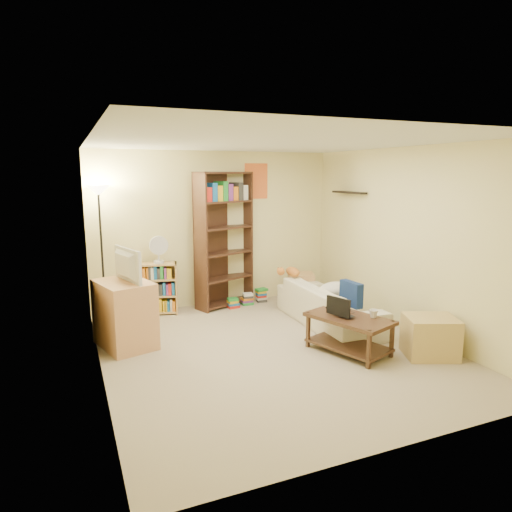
% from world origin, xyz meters
% --- Properties ---
extents(room, '(4.50, 4.54, 2.52)m').
position_xyz_m(room, '(0.00, 0.01, 1.62)').
color(room, tan).
rests_on(room, ground).
extents(sofa, '(1.96, 0.82, 0.57)m').
position_xyz_m(sofa, '(1.16, 0.59, 0.28)').
color(sofa, beige).
rests_on(sofa, ground).
extents(navy_pillow, '(0.14, 0.38, 0.33)m').
position_xyz_m(navy_pillow, '(1.25, 0.17, 0.54)').
color(navy_pillow, navy).
rests_on(navy_pillow, sofa).
extents(cream_blanket, '(0.52, 0.37, 0.22)m').
position_xyz_m(cream_blanket, '(1.30, 0.63, 0.48)').
color(cream_blanket, silver).
rests_on(cream_blanket, sofa).
extents(tabby_cat, '(0.44, 0.16, 0.15)m').
position_xyz_m(tabby_cat, '(0.92, 1.34, 0.64)').
color(tabby_cat, '#C9702A').
rests_on(tabby_cat, sofa).
extents(coffee_table, '(0.87, 1.14, 0.45)m').
position_xyz_m(coffee_table, '(0.82, -0.42, 0.29)').
color(coffee_table, '#442D1A').
rests_on(coffee_table, ground).
extents(laptop, '(0.38, 0.27, 0.03)m').
position_xyz_m(laptop, '(0.81, -0.34, 0.46)').
color(laptop, black).
rests_on(laptop, coffee_table).
extents(laptop_screen, '(0.13, 0.32, 0.22)m').
position_xyz_m(laptop_screen, '(0.68, -0.39, 0.58)').
color(laptop_screen, white).
rests_on(laptop_screen, laptop).
extents(mug, '(0.15, 0.15, 0.10)m').
position_xyz_m(mug, '(1.06, -0.57, 0.50)').
color(mug, silver).
rests_on(mug, coffee_table).
extents(tv_remote, '(0.15, 0.18, 0.02)m').
position_xyz_m(tv_remote, '(0.81, -0.07, 0.46)').
color(tv_remote, black).
rests_on(tv_remote, coffee_table).
extents(tv_stand, '(0.75, 0.90, 0.83)m').
position_xyz_m(tv_stand, '(-1.65, 0.83, 0.42)').
color(tv_stand, tan).
rests_on(tv_stand, ground).
extents(television, '(0.76, 0.47, 0.41)m').
position_xyz_m(television, '(-1.65, 0.83, 1.04)').
color(television, black).
rests_on(television, tv_stand).
extents(tall_bookshelf, '(1.03, 0.66, 2.17)m').
position_xyz_m(tall_bookshelf, '(0.08, 2.05, 1.15)').
color(tall_bookshelf, '#3F2518').
rests_on(tall_bookshelf, ground).
extents(short_bookshelf, '(0.66, 0.38, 0.80)m').
position_xyz_m(short_bookshelf, '(-1.03, 2.03, 0.40)').
color(short_bookshelf, tan).
rests_on(short_bookshelf, ground).
extents(desk_fan, '(0.28, 0.16, 0.42)m').
position_xyz_m(desk_fan, '(-0.99, 1.98, 1.03)').
color(desk_fan, silver).
rests_on(desk_fan, short_bookshelf).
extents(floor_lamp, '(0.34, 0.34, 1.99)m').
position_xyz_m(floor_lamp, '(-1.80, 2.02, 1.58)').
color(floor_lamp, black).
rests_on(floor_lamp, ground).
extents(side_table, '(0.55, 0.55, 0.48)m').
position_xyz_m(side_table, '(1.36, 1.80, 0.24)').
color(side_table, tan).
rests_on(side_table, ground).
extents(end_cabinet, '(0.72, 0.67, 0.48)m').
position_xyz_m(end_cabinet, '(1.64, -0.90, 0.24)').
color(end_cabinet, '#DABA6A').
rests_on(end_cabinet, ground).
extents(book_stacks, '(0.76, 0.30, 0.23)m').
position_xyz_m(book_stacks, '(0.47, 1.96, 0.10)').
color(book_stacks, red).
rests_on(book_stacks, ground).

